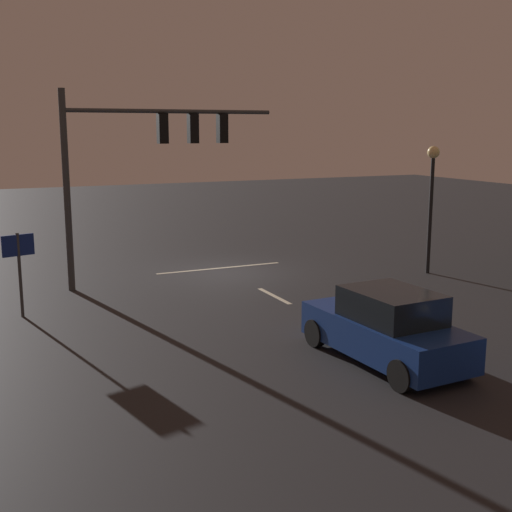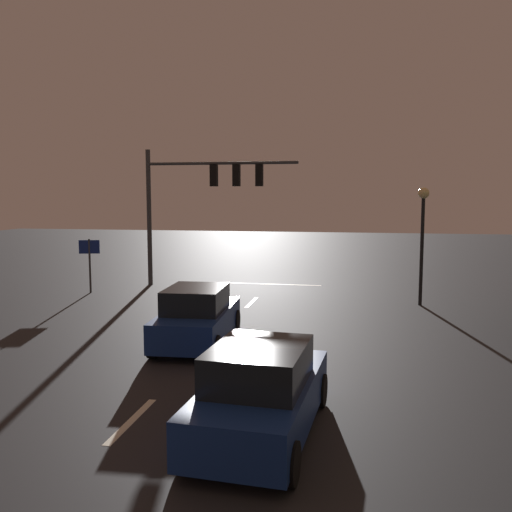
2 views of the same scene
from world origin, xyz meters
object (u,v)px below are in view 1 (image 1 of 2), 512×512
Objects in this scene: street_lamp_left_kerb at (432,184)px; route_sign at (19,257)px; traffic_signal_assembly at (146,148)px; car_approaching at (386,328)px.

route_sign is (14.20, -0.19, -1.55)m from street_lamp_left_kerb.
traffic_signal_assembly is 1.64× the size of car_approaching.
traffic_signal_assembly is at bearing -16.13° from street_lamp_left_kerb.
traffic_signal_assembly is at bearing -149.36° from route_sign.
car_approaching is at bearing 105.33° from traffic_signal_assembly.
street_lamp_left_kerb reaches higher than car_approaching.
street_lamp_left_kerb is 14.29m from route_sign.
car_approaching is at bearing 134.40° from route_sign.
car_approaching is 0.96× the size of street_lamp_left_kerb.
traffic_signal_assembly is 11.02m from car_approaching.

